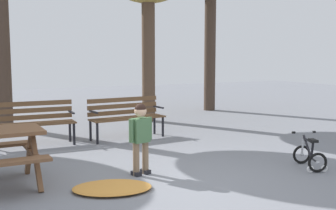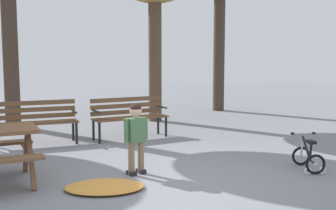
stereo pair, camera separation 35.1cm
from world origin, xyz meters
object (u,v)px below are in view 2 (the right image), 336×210
at_px(park_bench_far_left, 35,119).
at_px(kids_bicycle, 308,157).
at_px(park_bench_left, 129,114).
at_px(child_standing, 136,133).

relative_size(park_bench_far_left, kids_bicycle, 2.57).
bearing_deg(park_bench_far_left, kids_bicycle, -46.35).
xyz_separation_m(park_bench_far_left, park_bench_left, (1.89, -0.13, 0.00)).
xyz_separation_m(park_bench_left, kids_bicycle, (1.60, -3.53, -0.31)).
bearing_deg(child_standing, park_bench_left, 72.28).
bearing_deg(park_bench_left, park_bench_far_left, 176.17).
height_order(park_bench_far_left, park_bench_left, same).
bearing_deg(park_bench_far_left, park_bench_left, -3.83).
height_order(park_bench_far_left, kids_bicycle, park_bench_far_left).
bearing_deg(kids_bicycle, park_bench_left, 114.39).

